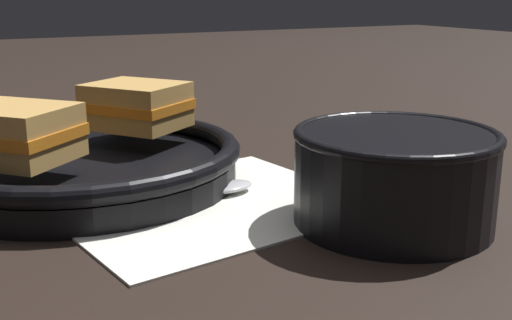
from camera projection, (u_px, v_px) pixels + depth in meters
name	position (u px, v px, depth m)	size (l,w,h in m)	color
ground_plane	(215.00, 211.00, 0.54)	(4.00, 4.00, 0.00)	black
napkin	(207.00, 203.00, 0.56)	(0.28, 0.25, 0.00)	white
soup_bowl	(394.00, 171.00, 0.50)	(0.16, 0.16, 0.08)	black
spoon	(212.00, 191.00, 0.57)	(0.14, 0.04, 0.01)	silver
skillet	(84.00, 162.00, 0.61)	(0.30, 0.41, 0.04)	black
sandwich_near_left	(136.00, 105.00, 0.66)	(0.12, 0.12, 0.05)	tan
sandwich_near_right	(14.00, 133.00, 0.54)	(0.12, 0.12, 0.05)	tan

